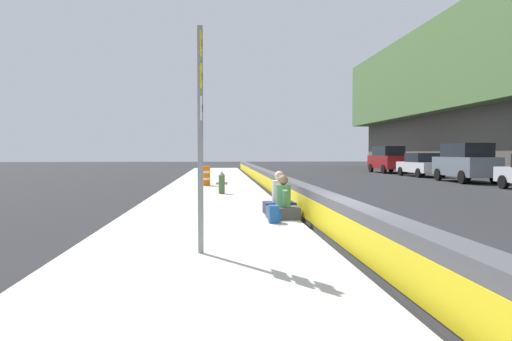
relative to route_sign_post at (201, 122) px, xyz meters
name	(u,v)px	position (x,y,z in m)	size (l,w,h in m)	color
ground_plane	(343,244)	(1.19, -2.65, -2.23)	(160.00, 160.00, 0.00)	#232326
sidewalk_strip	(203,243)	(1.19, 0.00, -2.16)	(80.00, 4.40, 0.14)	#B5B2A8
jersey_barrier	(343,222)	(1.19, -2.64, -1.81)	(76.00, 0.45, 0.85)	#47474C
route_sign_post	(201,122)	(0.00, 0.00, 0.00)	(0.44, 0.09, 3.60)	gray
fire_hydrant	(222,182)	(10.77, -0.40, -1.65)	(0.26, 0.46, 0.88)	#47663D
seated_person_foreground	(283,205)	(3.74, -1.84, -1.76)	(0.68, 0.79, 1.06)	#424247
seated_person_middle	(279,200)	(4.72, -1.87, -1.74)	(0.72, 0.83, 1.12)	#23284C
backpack	(274,214)	(3.09, -1.55, -1.90)	(0.32, 0.28, 0.40)	navy
construction_barrel	(205,176)	(15.36, 0.39, -1.61)	(0.54, 0.54, 0.95)	orange
parked_car_fourth	(466,162)	(18.79, -14.71, -1.05)	(4.86, 2.19, 2.28)	slate
parked_car_midline	(421,165)	(25.19, -14.89, -1.37)	(4.57, 2.08, 1.71)	silver
parked_car_far	(388,159)	(31.45, -14.74, -1.05)	(4.84, 2.14, 2.28)	maroon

